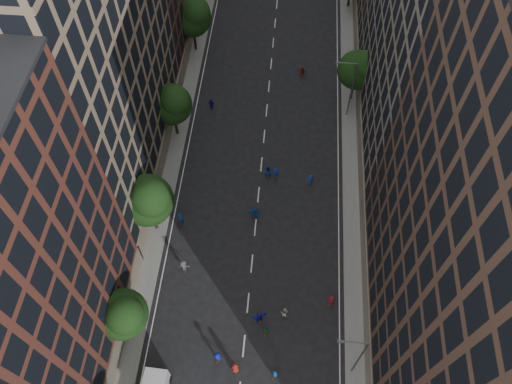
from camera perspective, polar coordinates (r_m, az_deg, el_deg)
ground at (r=64.35m, az=0.90°, el=6.05°), size 240.00×240.00×0.00m
sidewalk_left at (r=70.72m, az=-8.56°, el=11.35°), size 4.00×105.00×0.15m
sidewalk_right at (r=69.90m, az=11.39°, el=10.08°), size 4.00×105.00×0.15m
bldg_left_b at (r=52.97m, az=-20.95°, el=14.47°), size 14.00×26.00×34.00m
bldg_right_b at (r=58.13m, az=21.50°, el=17.84°), size 14.00×28.00×33.00m
tree_left_1 at (r=48.51m, az=-14.94°, el=-13.37°), size 4.80×4.80×8.21m
tree_left_2 at (r=52.64m, az=-12.21°, el=-0.86°), size 5.60×5.60×9.45m
tree_left_3 at (r=61.30m, az=-9.52°, el=9.97°), size 5.00×5.00×8.58m
tree_left_4 at (r=72.68m, az=-7.23°, el=19.37°), size 5.40×5.40×9.08m
tree_right_a at (r=66.23m, az=11.66°, el=13.64°), size 5.00×5.00×8.39m
streetlamp_near at (r=47.12m, az=11.57°, el=-17.89°), size 2.64×0.22×9.06m
streetlamp_far at (r=64.36m, az=10.75°, el=11.70°), size 2.64×0.22×9.06m
skater_1 at (r=50.34m, az=2.15°, el=-20.08°), size 0.72×0.59×1.70m
skater_3 at (r=50.84m, az=-4.39°, el=-18.34°), size 1.17×0.79×1.67m
skater_5 at (r=51.81m, az=0.39°, el=-14.12°), size 1.71×1.11×1.76m
skater_6 at (r=50.41m, az=-2.39°, el=-19.45°), size 1.05×0.86×1.85m
skater_7 at (r=52.90m, az=8.55°, el=-12.13°), size 0.79×0.61×1.93m
skater_8 at (r=52.07m, az=3.24°, el=-13.59°), size 1.01×0.89×1.74m
skater_9 at (r=54.37m, az=-8.26°, el=-8.40°), size 1.32×0.86×1.92m
skater_10 at (r=51.52m, az=1.19°, el=-15.56°), size 0.96×0.64×1.52m
skater_11 at (r=56.95m, az=-0.16°, el=-2.45°), size 1.67×0.56×1.79m
skater_12 at (r=59.99m, az=6.22°, el=1.41°), size 0.78×0.56×1.50m
skater_13 at (r=57.16m, az=-8.62°, el=-3.02°), size 0.81×0.65×1.94m
skater_14 at (r=60.12m, az=1.28°, el=2.39°), size 1.08×0.93×1.91m
skater_15 at (r=60.21m, az=2.25°, el=2.20°), size 1.12×0.78×1.58m
skater_16 at (r=67.38m, az=-5.11°, el=9.93°), size 1.11×0.74×1.75m
skater_17 at (r=71.85m, az=5.33°, el=13.52°), size 1.55×0.64×1.63m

